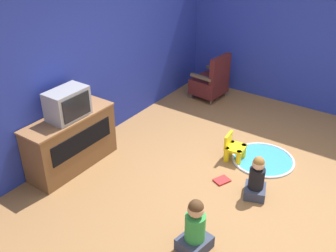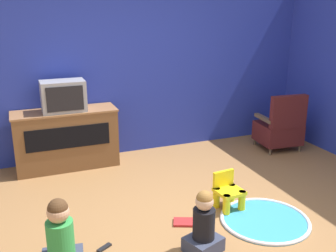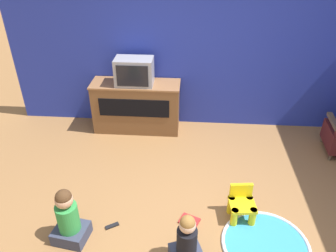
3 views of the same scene
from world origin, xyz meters
TOP-DOWN VIEW (x-y plane):
  - ground_plane at (0.00, 0.00)m, footprint 30.00×30.00m
  - wall_back at (-0.08, 2.33)m, footprint 5.84×0.12m
  - wall_right at (2.78, -0.31)m, footprint 0.12×5.39m
  - tv_cabinet at (-1.02, 2.02)m, footprint 1.35×0.48m
  - television at (-1.02, 1.98)m, footprint 0.56×0.35m
  - black_armchair at (2.08, 1.52)m, footprint 0.63×0.60m
  - yellow_kid_chair at (0.43, 0.20)m, footprint 0.31×0.30m
  - play_mat at (0.65, -0.17)m, footprint 0.92×0.92m
  - child_watching_left at (-1.38, -0.23)m, footprint 0.38×0.35m
  - child_watching_center at (-0.17, -0.40)m, footprint 0.37×0.35m
  - book at (-0.14, 0.09)m, footprint 0.25×0.23m
  - remote_control at (-0.99, -0.05)m, footprint 0.15×0.12m

SIDE VIEW (x-z plane):
  - ground_plane at x=0.00m, z-range 0.00..0.00m
  - play_mat at x=0.65m, z-range -0.01..0.03m
  - remote_control at x=-0.99m, z-range 0.00..0.02m
  - book at x=-0.14m, z-range 0.00..0.02m
  - yellow_kid_chair at x=0.43m, z-range -0.03..0.37m
  - child_watching_center at x=-0.17m, z-range -0.04..0.55m
  - child_watching_left at x=-1.38m, z-range -0.04..0.62m
  - black_armchair at x=2.08m, z-range -0.10..0.78m
  - tv_cabinet at x=-1.02m, z-range 0.01..0.81m
  - television at x=-1.02m, z-range 0.79..1.20m
  - wall_back at x=-0.08m, z-range 0.00..2.55m
  - wall_right at x=2.78m, z-range 0.00..2.55m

